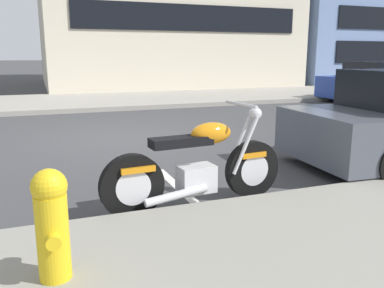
# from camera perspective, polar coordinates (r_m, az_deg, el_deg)

# --- Properties ---
(ground_plane) EXTENTS (260.00, 260.00, 0.00)m
(ground_plane) POSITION_cam_1_polar(r_m,az_deg,el_deg) (8.29, -9.33, 0.74)
(ground_plane) COLOR #3D3D3F
(sidewalk_far_curb) EXTENTS (120.00, 5.00, 0.14)m
(sidewalk_far_curb) POSITION_cam_1_polar(r_m,az_deg,el_deg) (20.00, 22.25, 6.98)
(sidewalk_far_curb) COLOR gray
(sidewalk_far_curb) RESTS_ON ground
(parking_stall_stripe) EXTENTS (0.12, 2.20, 0.01)m
(parking_stall_stripe) POSITION_cam_1_polar(r_m,az_deg,el_deg) (5.00, -1.08, -6.89)
(parking_stall_stripe) COLOR silver
(parking_stall_stripe) RESTS_ON ground
(parked_motorcycle) EXTENTS (2.15, 0.62, 1.14)m
(parked_motorcycle) POSITION_cam_1_polar(r_m,az_deg,el_deg) (4.46, 0.86, -3.42)
(parked_motorcycle) COLOR black
(parked_motorcycle) RESTS_ON ground
(car_opposite_curb) EXTENTS (4.31, 2.02, 1.42)m
(car_opposite_curb) POSITION_cam_1_polar(r_m,az_deg,el_deg) (16.46, 24.82, 7.90)
(car_opposite_curb) COLOR navy
(car_opposite_curb) RESTS_ON ground
(fire_hydrant) EXTENTS (0.24, 0.36, 0.79)m
(fire_hydrant) POSITION_cam_1_polar(r_m,az_deg,el_deg) (2.94, -19.15, -10.30)
(fire_hydrant) COLOR gold
(fire_hydrant) RESTS_ON sidewalk_near_curb
(townhouse_behind_pole) EXTENTS (14.71, 10.74, 8.19)m
(townhouse_behind_pole) POSITION_cam_1_polar(r_m,az_deg,el_deg) (30.21, 22.51, 16.17)
(townhouse_behind_pole) COLOR #6B84B2
(townhouse_behind_pole) RESTS_ON ground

